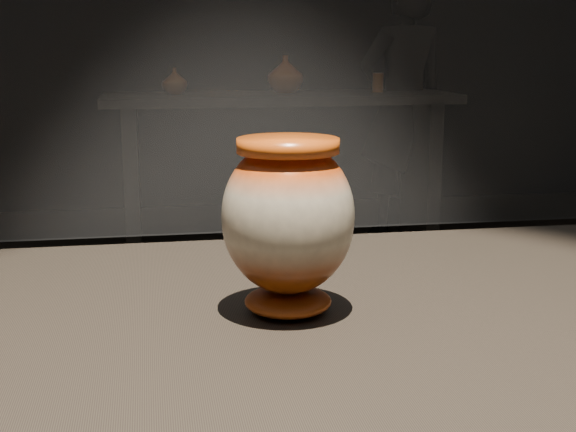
# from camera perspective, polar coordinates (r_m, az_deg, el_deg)

# --- Properties ---
(main_vase) EXTENTS (0.19, 0.19, 0.20)m
(main_vase) POSITION_cam_1_polar(r_m,az_deg,el_deg) (0.90, 0.00, -0.23)
(main_vase) COLOR #682909
(main_vase) RESTS_ON display_plinth
(back_shelf) EXTENTS (2.00, 0.60, 0.90)m
(back_shelf) POSITION_cam_1_polar(r_m,az_deg,el_deg) (4.63, -0.53, 5.44)
(back_shelf) COLOR black
(back_shelf) RESTS_ON ground
(back_vase_left) EXTENTS (0.19, 0.19, 0.15)m
(back_vase_left) POSITION_cam_1_polar(r_m,az_deg,el_deg) (4.59, -8.06, 9.48)
(back_vase_left) COLOR #9A4816
(back_vase_left) RESTS_ON back_shelf
(back_vase_mid) EXTENTS (0.29, 0.29, 0.21)m
(back_vase_mid) POSITION_cam_1_polar(r_m,az_deg,el_deg) (4.66, -0.20, 10.05)
(back_vase_mid) COLOR #682909
(back_vase_mid) RESTS_ON back_shelf
(back_vase_right) EXTENTS (0.06, 0.06, 0.11)m
(back_vase_right) POSITION_cam_1_polar(r_m,az_deg,el_deg) (4.75, 6.41, 9.41)
(back_vase_right) COLOR #9A4816
(back_vase_right) RESTS_ON back_shelf
(visitor) EXTENTS (0.66, 0.50, 1.60)m
(visitor) POSITION_cam_1_polar(r_m,az_deg,el_deg) (4.97, 8.15, 7.71)
(visitor) COLOR black
(visitor) RESTS_ON ground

